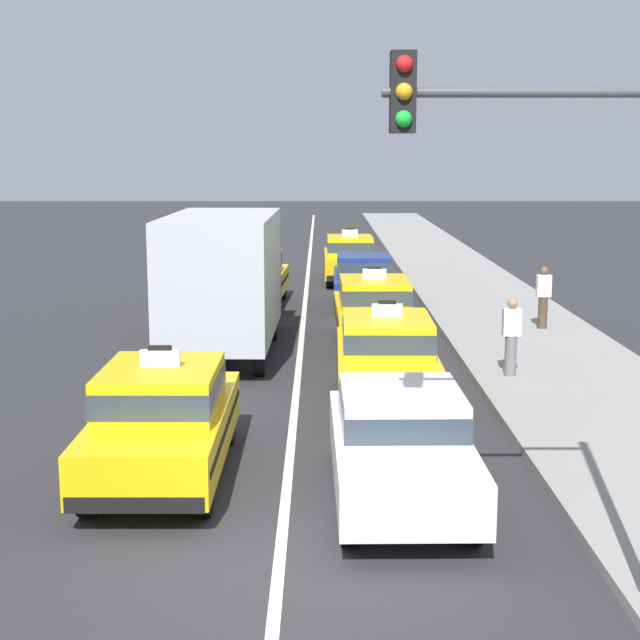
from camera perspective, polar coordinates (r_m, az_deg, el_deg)
The scene contains 14 objects.
ground_plane at distance 11.07m, azimuth -2.35°, elevation -14.68°, with size 160.00×160.00×0.00m, color #2B2B2D.
lane_stripe_left_right at distance 30.40m, azimuth -0.72°, elevation 1.37°, with size 0.14×80.00×0.01m, color silver.
sidewalk_curb at distance 25.97m, azimuth 11.56°, elevation -0.20°, with size 4.00×90.00×0.15m, color gray.
taxi_left_nearest at distance 13.77m, azimuth -9.30°, elevation -5.87°, with size 1.83×4.56×1.96m.
box_truck_left_second at distance 22.00m, azimuth -5.53°, elevation 2.61°, with size 2.40×7.00×3.27m.
taxi_left_third at distance 28.70m, azimuth -3.91°, elevation 2.58°, with size 2.03×4.64×1.96m.
sedan_right_nearest at distance 12.69m, azimuth 5.02°, elevation -7.32°, with size 1.82×4.32×1.58m.
taxi_right_second at distance 17.57m, azimuth 4.18°, elevation -2.26°, with size 1.88×4.58×1.96m.
taxi_right_third at distance 22.68m, azimuth 3.43°, elevation 0.57°, with size 1.87×4.58×1.96m.
sedan_right_fourth at distance 28.59m, azimuth 2.79°, elevation 2.51°, with size 1.81×4.32×1.58m.
taxi_right_fifth at distance 34.00m, azimuth 1.97°, elevation 3.78°, with size 1.83×4.56×1.96m.
pedestrian_near_crosswalk at distance 19.46m, azimuth 11.65°, elevation -1.00°, with size 0.36×0.24×1.59m.
pedestrian_mid_block at distance 24.87m, azimuth 13.52°, elevation 1.34°, with size 0.36×0.24×1.60m.
traffic_light_pole at distance 9.48m, azimuth 15.00°, elevation 4.81°, with size 2.87×0.33×5.58m.
Camera 1 is at (0.47, -10.04, 4.65)m, focal length 52.90 mm.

